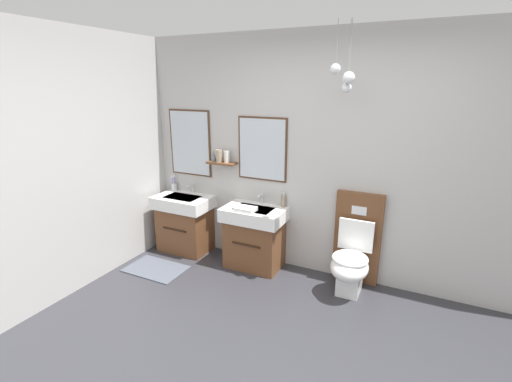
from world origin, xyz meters
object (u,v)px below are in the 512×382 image
object	(u,v)px
toothbrush_cup	(174,186)
soap_dispenser	(283,201)
vanity_sink_left	(185,222)
vanity_sink_right	(255,235)
toilet	(353,255)
folded_hand_towel	(246,209)

from	to	relation	value
toothbrush_cup	soap_dispenser	bearing A→B (deg)	0.37
vanity_sink_left	toothbrush_cup	xyz separation A→B (m)	(-0.27, 0.16, 0.40)
vanity_sink_right	soap_dispenser	xyz separation A→B (m)	(0.28, 0.17, 0.41)
toilet	folded_hand_towel	distance (m)	1.23
vanity_sink_left	toilet	world-z (taller)	toilet
toilet	folded_hand_towel	xyz separation A→B (m)	(-1.16, -0.14, 0.37)
vanity_sink_right	toilet	world-z (taller)	toilet
toothbrush_cup	soap_dispenser	distance (m)	1.53
vanity_sink_right	folded_hand_towel	bearing A→B (deg)	-105.79
toilet	soap_dispenser	size ratio (longest dim) A/B	5.79
toilet	soap_dispenser	xyz separation A→B (m)	(-0.84, 0.17, 0.42)
vanity_sink_left	toothbrush_cup	world-z (taller)	toothbrush_cup
soap_dispenser	vanity_sink_right	bearing A→B (deg)	-148.21
toilet	toothbrush_cup	world-z (taller)	toilet
vanity_sink_right	toothbrush_cup	size ratio (longest dim) A/B	3.48
toilet	folded_hand_towel	bearing A→B (deg)	-172.99
vanity_sink_left	toothbrush_cup	distance (m)	0.51
soap_dispenser	toilet	bearing A→B (deg)	-11.44
vanity_sink_right	toothbrush_cup	world-z (taller)	toothbrush_cup
toilet	vanity_sink_right	bearing A→B (deg)	-179.91
toothbrush_cup	folded_hand_towel	world-z (taller)	toothbrush_cup
vanity_sink_left	toilet	bearing A→B (deg)	0.05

